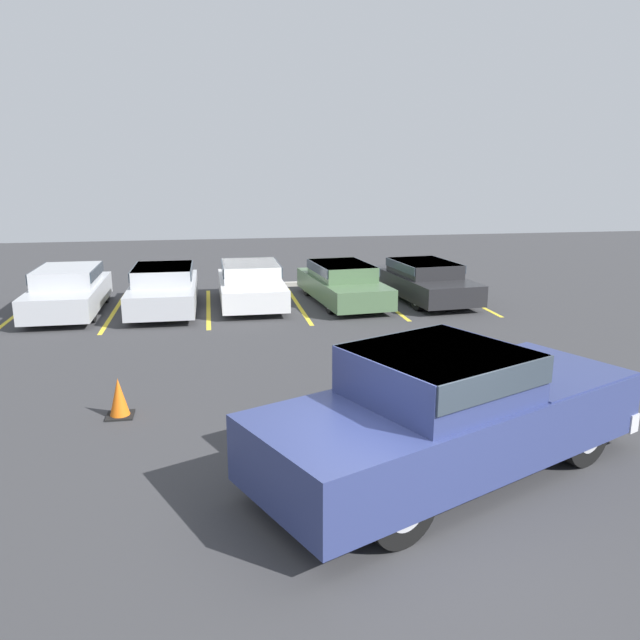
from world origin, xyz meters
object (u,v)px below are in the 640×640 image
(parked_sedan_d, at_px, (342,282))
(pickup_truck, at_px, (453,410))
(parked_sedan_c, at_px, (251,283))
(traffic_cone, at_px, (119,399))
(parked_sedan_b, at_px, (164,287))
(parked_sedan_e, at_px, (425,279))
(parked_sedan_a, at_px, (68,289))
(wheel_stop_curb, at_px, (296,284))

(parked_sedan_d, bearing_deg, pickup_truck, -9.98)
(parked_sedan_c, distance_m, traffic_cone, 8.75)
(pickup_truck, distance_m, parked_sedan_b, 11.66)
(pickup_truck, xyz_separation_m, parked_sedan_e, (3.41, 10.82, -0.24))
(parked_sedan_a, xyz_separation_m, parked_sedan_b, (2.62, -0.09, -0.01))
(parked_sedan_d, bearing_deg, traffic_cone, -39.66)
(pickup_truck, relative_size, traffic_cone, 8.96)
(parked_sedan_b, bearing_deg, parked_sedan_d, 91.38)
(pickup_truck, height_order, parked_sedan_c, pickup_truck)
(parked_sedan_b, relative_size, parked_sedan_e, 0.96)
(traffic_cone, bearing_deg, parked_sedan_d, 55.97)
(parked_sedan_b, height_order, wheel_stop_curb, parked_sedan_b)
(parked_sedan_d, xyz_separation_m, parked_sedan_e, (2.58, -0.09, 0.01))
(pickup_truck, bearing_deg, wheel_stop_curb, 66.26)
(parked_sedan_e, bearing_deg, pickup_truck, -23.06)
(parked_sedan_a, xyz_separation_m, parked_sedan_c, (5.13, 0.20, -0.02))
(wheel_stop_curb, bearing_deg, parked_sedan_e, -40.08)
(parked_sedan_d, relative_size, traffic_cone, 7.05)
(parked_sedan_c, xyz_separation_m, parked_sedan_e, (5.34, -0.26, -0.02))
(pickup_truck, xyz_separation_m, parked_sedan_c, (-1.92, 11.08, -0.21))
(parked_sedan_c, bearing_deg, parked_sedan_e, 86.99)
(parked_sedan_a, relative_size, parked_sedan_b, 1.00)
(parked_sedan_d, relative_size, wheel_stop_curb, 2.38)
(parked_sedan_e, relative_size, wheel_stop_curb, 2.32)
(parked_sedan_d, bearing_deg, parked_sedan_e, 82.48)
(traffic_cone, bearing_deg, parked_sedan_e, 44.90)
(parked_sedan_a, distance_m, parked_sedan_b, 2.62)
(parked_sedan_a, distance_m, parked_sedan_c, 5.13)
(parked_sedan_b, bearing_deg, wheel_stop_curb, 125.79)
(parked_sedan_a, bearing_deg, parked_sedan_e, 89.01)
(parked_sedan_a, height_order, parked_sedan_c, parked_sedan_a)
(parked_sedan_b, relative_size, parked_sedan_c, 1.04)
(parked_sedan_c, bearing_deg, parked_sedan_a, -88.02)
(traffic_cone, bearing_deg, pickup_truck, -30.72)
(wheel_stop_curb, bearing_deg, parked_sedan_a, -156.68)
(parked_sedan_d, bearing_deg, parked_sedan_c, -99.22)
(parked_sedan_d, bearing_deg, parked_sedan_b, -94.37)
(pickup_truck, relative_size, parked_sedan_b, 1.36)
(parked_sedan_b, xyz_separation_m, traffic_cone, (-0.23, -8.02, -0.36))
(parked_sedan_c, height_order, wheel_stop_curb, parked_sedan_c)
(parked_sedan_e, distance_m, wheel_stop_curb, 4.73)
(parked_sedan_b, bearing_deg, parked_sedan_e, 90.34)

